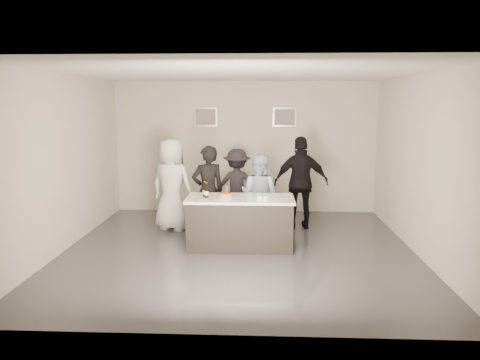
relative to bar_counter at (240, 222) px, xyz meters
The scene contains 19 objects.
floor 0.48m from the bar_counter, 96.79° to the right, with size 6.00×6.00×0.00m, color #3D3D42.
ceiling 2.56m from the bar_counter, 96.79° to the right, with size 6.00×6.00×0.00m, color white.
wall_back 3.02m from the bar_counter, 90.41° to the left, with size 6.00×0.04×3.00m, color beige.
wall_front 3.34m from the bar_counter, 90.37° to the right, with size 6.00×0.04×3.00m, color beige.
wall_left 3.20m from the bar_counter, behind, with size 0.04×6.00×3.00m, color beige.
wall_right 3.16m from the bar_counter, ahead, with size 0.04×6.00×3.00m, color beige.
picture_left 3.43m from the bar_counter, 108.20° to the left, with size 0.54×0.04×0.44m, color #B2B2B7.
picture_right 3.42m from the bar_counter, 72.56° to the left, with size 0.54×0.04×0.44m, color #B2B2B7.
bar_counter is the anchor object (origin of this frame).
cake 0.55m from the bar_counter, 167.44° to the right, with size 0.22×0.22×0.07m, color orange.
beer_bottle_a 0.85m from the bar_counter, behind, with size 0.07×0.07×0.26m, color black.
beer_bottle_b 0.82m from the bar_counter, behind, with size 0.07×0.07×0.26m, color black.
tumbler_cluster 0.63m from the bar_counter, 18.46° to the right, with size 0.19×0.30×0.08m, color #C26112.
candles 0.60m from the bar_counter, 139.25° to the right, with size 0.24×0.08×0.01m, color pink.
person_main_black 1.05m from the bar_counter, 131.73° to the left, with size 0.63×0.41×1.73m, color black.
person_main_blue 1.03m from the bar_counter, 71.16° to the left, with size 0.75×0.59×1.55m, color silver.
person_guest_left 1.88m from the bar_counter, 141.10° to the left, with size 0.89×0.58×1.82m, color white.
person_guest_right 1.86m from the bar_counter, 49.68° to the left, with size 1.09×0.46×1.87m, color black.
person_guest_back 1.92m from the bar_counter, 94.72° to the left, with size 1.01×0.58×1.56m, color black.
Camera 1 is at (0.38, -7.77, 2.51)m, focal length 35.00 mm.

